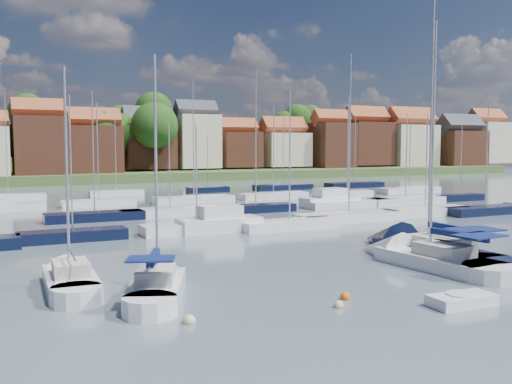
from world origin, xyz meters
TOP-DOWN VIEW (x-y plane):
  - ground at (0.00, 40.00)m, footprint 260.00×260.00m
  - sailboat_left at (-15.49, 2.79)m, footprint 5.62×9.34m
  - sailboat_centre at (0.85, 2.66)m, footprint 4.13×11.84m
  - sailboat_navy at (2.85, 5.29)m, footprint 3.73×13.39m
  - sailboat_far at (-19.28, 6.21)m, footprint 2.76×9.15m
  - tender at (-3.68, -5.29)m, footprint 3.15×1.55m
  - buoy_a at (-15.68, -2.35)m, footprint 0.53×0.53m
  - buoy_b at (-8.86, -3.09)m, footprint 0.44×0.44m
  - buoy_c at (-7.81, -2.08)m, footprint 0.50×0.50m
  - buoy_e at (4.87, 5.68)m, footprint 0.54×0.54m
  - marina_field at (1.91, 35.15)m, footprint 79.62×41.41m
  - far_shore_town at (2.23, 132.67)m, footprint 212.46×90.00m

SIDE VIEW (x-z plane):
  - ground at x=0.00m, z-range 0.00..0.00m
  - buoy_a at x=-15.68m, z-range -0.26..0.26m
  - buoy_b at x=-8.86m, z-range -0.22..0.22m
  - buoy_c at x=-7.81m, z-range -0.25..0.25m
  - buoy_e at x=4.87m, z-range -0.27..0.27m
  - tender at x=-3.68m, z-range -0.08..0.59m
  - sailboat_far at x=-19.28m, z-range -5.72..6.40m
  - sailboat_navy at x=2.85m, z-range -8.85..9.54m
  - sailboat_centre at x=0.85m, z-range -7.53..8.24m
  - sailboat_left at x=-15.49m, z-range -5.88..6.61m
  - marina_field at x=1.91m, z-range -7.53..8.40m
  - far_shore_town at x=2.23m, z-range -6.53..15.74m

